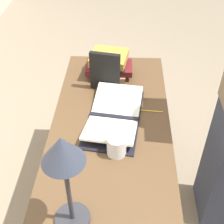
# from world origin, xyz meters

# --- Properties ---
(ground_plane) EXTENTS (12.00, 12.00, 0.00)m
(ground_plane) POSITION_xyz_m (0.00, 0.00, 0.00)
(ground_plane) COLOR gray
(reading_desk) EXTENTS (1.51, 0.65, 0.78)m
(reading_desk) POSITION_xyz_m (0.00, 0.00, 0.67)
(reading_desk) COLOR brown
(reading_desk) RESTS_ON ground_plane
(open_book) EXTENTS (0.56, 0.34, 0.06)m
(open_book) POSITION_xyz_m (0.10, -0.02, 0.80)
(open_book) COLOR black
(open_book) RESTS_ON reading_desk
(book_stack_tall) EXTENTS (0.24, 0.30, 0.15)m
(book_stack_tall) POSITION_xyz_m (0.53, 0.03, 0.86)
(book_stack_tall) COLOR tan
(book_stack_tall) RESTS_ON reading_desk
(book_standing_upright) EXTENTS (0.06, 0.18, 0.25)m
(book_standing_upright) POSITION_xyz_m (0.37, 0.05, 0.90)
(book_standing_upright) COLOR black
(book_standing_upright) RESTS_ON reading_desk
(reading_lamp) EXTENTS (0.15, 0.15, 0.47)m
(reading_lamp) POSITION_xyz_m (-0.52, 0.13, 1.14)
(reading_lamp) COLOR #2D2D33
(reading_lamp) RESTS_ON reading_desk
(coffee_mug) EXTENTS (0.10, 0.12, 0.10)m
(coffee_mug) POSITION_xyz_m (-0.16, -0.04, 0.83)
(coffee_mug) COLOR white
(coffee_mug) RESTS_ON reading_desk
(pencil) EXTENTS (0.02, 0.16, 0.01)m
(pencil) POSITION_xyz_m (0.17, -0.21, 0.78)
(pencil) COLOR gold
(pencil) RESTS_ON reading_desk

